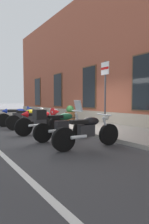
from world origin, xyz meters
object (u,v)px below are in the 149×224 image
motorcycle_blue_sport (20,115)px  barrel_planter (70,115)px  motorcycle_green_touring (60,124)px  motorcycle_black_naked (88,131)px  parking_sign (105,87)px  motorcycle_red_sport (43,120)px  motorcycle_yellow_naked (30,118)px

motorcycle_blue_sport → barrel_planter: bearing=58.3°
motorcycle_green_touring → motorcycle_black_naked: size_ratio=0.99×
motorcycle_black_naked → parking_sign: (-0.82, 1.45, 1.31)m
motorcycle_blue_sport → parking_sign: bearing=17.0°
motorcycle_red_sport → barrel_planter: (-1.49, 2.30, -0.03)m
motorcycle_black_naked → parking_sign: bearing=119.4°
parking_sign → barrel_planter: bearing=166.8°
motorcycle_red_sport → parking_sign: parking_sign is taller
motorcycle_red_sport → motorcycle_blue_sport: bearing=178.7°
barrel_planter → parking_sign: bearing=-13.2°
motorcycle_red_sport → barrel_planter: barrel_planter is taller
motorcycle_black_naked → barrel_planter: 4.74m
motorcycle_blue_sport → parking_sign: 5.11m
motorcycle_yellow_naked → motorcycle_red_sport: bearing=-0.9°
motorcycle_blue_sport → motorcycle_yellow_naked: (1.42, -0.04, -0.06)m
motorcycle_blue_sport → motorcycle_green_touring: bearing=-1.7°
motorcycle_black_naked → barrel_planter: barrel_planter is taller
motorcycle_red_sport → parking_sign: size_ratio=0.82×
motorcycle_yellow_naked → motorcycle_green_touring: (2.82, -0.09, 0.07)m
motorcycle_yellow_naked → motorcycle_green_touring: motorcycle_green_touring is taller
motorcycle_blue_sport → motorcycle_green_touring: (4.25, -0.13, 0.00)m
motorcycle_blue_sport → parking_sign: size_ratio=0.85×
motorcycle_red_sport → motorcycle_green_touring: (1.38, -0.06, -0.00)m
motorcycle_blue_sport → motorcycle_red_sport: (2.87, -0.07, 0.01)m
motorcycle_blue_sport → motorcycle_green_touring: motorcycle_green_touring is taller
motorcycle_yellow_naked → barrel_planter: (-0.04, 2.28, 0.04)m
motorcycle_red_sport → motorcycle_black_naked: size_ratio=1.01×
motorcycle_green_touring → parking_sign: size_ratio=0.81×
motorcycle_blue_sport → motorcycle_red_sport: size_ratio=1.03×
motorcycle_blue_sport → motorcycle_black_naked: (5.56, -0.01, -0.08)m
motorcycle_yellow_naked → motorcycle_red_sport: motorcycle_red_sport is taller
motorcycle_green_touring → motorcycle_black_naked: bearing=5.3°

